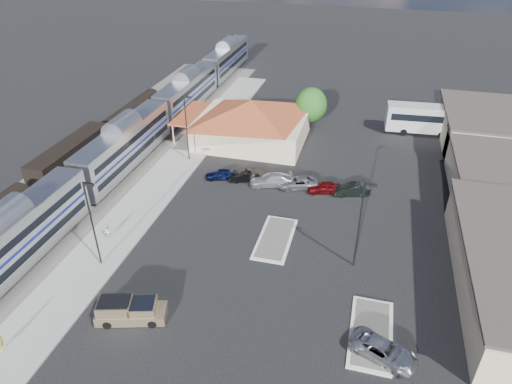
% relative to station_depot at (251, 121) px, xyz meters
% --- Properties ---
extents(ground, '(280.00, 280.00, 0.00)m').
position_rel_station_depot_xyz_m(ground, '(4.56, -24.00, -3.13)').
color(ground, black).
rests_on(ground, ground).
extents(railbed, '(16.00, 100.00, 0.12)m').
position_rel_station_depot_xyz_m(railbed, '(-16.44, -16.00, -3.07)').
color(railbed, '#4C4944').
rests_on(railbed, ground).
extents(platform, '(5.50, 92.00, 0.18)m').
position_rel_station_depot_xyz_m(platform, '(-7.44, -18.00, -3.04)').
color(platform, gray).
rests_on(platform, ground).
extents(passenger_train, '(3.00, 104.00, 5.55)m').
position_rel_station_depot_xyz_m(passenger_train, '(-13.44, -11.70, -0.26)').
color(passenger_train, silver).
rests_on(passenger_train, ground).
extents(freight_cars, '(2.80, 46.00, 4.00)m').
position_rel_station_depot_xyz_m(freight_cars, '(-19.44, -14.70, -1.21)').
color(freight_cars, black).
rests_on(freight_cars, ground).
extents(station_depot, '(18.35, 12.24, 6.20)m').
position_rel_station_depot_xyz_m(station_depot, '(0.00, 0.00, 0.00)').
color(station_depot, '#C7B491').
rests_on(station_depot, ground).
extents(traffic_island_south, '(3.30, 7.50, 0.21)m').
position_rel_station_depot_xyz_m(traffic_island_south, '(8.56, -22.00, -3.03)').
color(traffic_island_south, silver).
rests_on(traffic_island_south, ground).
extents(traffic_island_north, '(3.30, 7.50, 0.21)m').
position_rel_station_depot_xyz_m(traffic_island_north, '(18.56, -32.00, -3.03)').
color(traffic_island_north, silver).
rests_on(traffic_island_north, ground).
extents(lamp_plat_s, '(1.08, 0.25, 9.00)m').
position_rel_station_depot_xyz_m(lamp_plat_s, '(-6.34, -30.00, 2.21)').
color(lamp_plat_s, black).
rests_on(lamp_plat_s, ground).
extents(lamp_plat_n, '(1.08, 0.25, 9.00)m').
position_rel_station_depot_xyz_m(lamp_plat_n, '(-6.34, -8.00, 2.21)').
color(lamp_plat_n, black).
rests_on(lamp_plat_n, ground).
extents(lamp_lot, '(1.08, 0.25, 9.00)m').
position_rel_station_depot_xyz_m(lamp_lot, '(16.66, -24.00, 2.21)').
color(lamp_lot, black).
rests_on(lamp_lot, ground).
extents(tree_depot, '(4.71, 4.71, 6.63)m').
position_rel_station_depot_xyz_m(tree_depot, '(7.56, 6.00, 0.89)').
color(tree_depot, '#382314').
rests_on(tree_depot, ground).
extents(pickup_truck, '(5.91, 3.50, 1.92)m').
position_rel_station_depot_xyz_m(pickup_truck, '(-0.35, -35.39, -2.22)').
color(pickup_truck, tan).
rests_on(pickup_truck, ground).
extents(suv, '(5.60, 4.11, 1.42)m').
position_rel_station_depot_xyz_m(suv, '(19.49, -34.03, -2.42)').
color(suv, '#9C9EA4').
rests_on(suv, ground).
extents(coach_bus, '(13.56, 3.88, 4.30)m').
position_rel_station_depot_xyz_m(coach_bus, '(25.28, 9.29, -0.66)').
color(coach_bus, white).
rests_on(coach_bus, ground).
extents(person_a, '(0.64, 0.78, 1.85)m').
position_rel_station_depot_xyz_m(person_a, '(-8.28, -40.78, -2.03)').
color(person_a, gold).
rests_on(person_a, platform).
extents(person_b, '(0.62, 0.79, 1.58)m').
position_rel_station_depot_xyz_m(person_b, '(-7.90, -26.32, -2.16)').
color(person_b, silver).
rests_on(person_b, platform).
extents(parked_car_a, '(4.14, 2.59, 1.31)m').
position_rel_station_depot_xyz_m(parked_car_a, '(-0.72, -11.61, -2.47)').
color(parked_car_a, '#0B1339').
rests_on(parked_car_a, ground).
extents(parked_car_b, '(4.48, 2.61, 1.39)m').
position_rel_station_depot_xyz_m(parked_car_b, '(2.48, -11.31, -2.43)').
color(parked_car_b, black).
rests_on(parked_car_b, ground).
extents(parked_car_c, '(5.59, 3.57, 1.51)m').
position_rel_station_depot_xyz_m(parked_car_c, '(5.68, -11.61, -2.38)').
color(parked_car_c, silver).
rests_on(parked_car_c, ground).
extents(parked_car_d, '(5.26, 3.50, 1.34)m').
position_rel_station_depot_xyz_m(parked_car_d, '(8.88, -11.31, -2.46)').
color(parked_car_d, gray).
rests_on(parked_car_d, ground).
extents(parked_car_e, '(4.18, 2.48, 1.33)m').
position_rel_station_depot_xyz_m(parked_car_e, '(12.08, -11.61, -2.46)').
color(parked_car_e, maroon).
rests_on(parked_car_e, ground).
extents(parked_car_f, '(4.49, 2.68, 1.40)m').
position_rel_station_depot_xyz_m(parked_car_f, '(15.28, -11.31, -2.43)').
color(parked_car_f, black).
rests_on(parked_car_f, ground).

